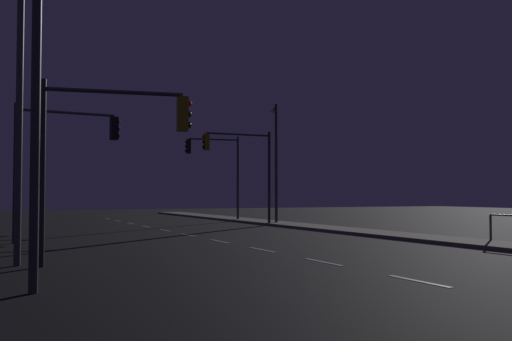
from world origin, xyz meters
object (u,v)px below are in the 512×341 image
Objects in this scene: traffic_light_far_center at (241,157)px; street_lamp_mid_block at (22,86)px; street_lamp_median at (16,53)px; street_lamp_far_end at (276,152)px; traffic_light_far_right at (216,161)px; traffic_light_far_left at (63,146)px; traffic_light_overhead_east at (113,135)px.

street_lamp_mid_block reaches higher than traffic_light_far_center.
street_lamp_far_end is at bearing 53.46° from street_lamp_median.
street_lamp_mid_block is at bearing 85.60° from street_lamp_median.
traffic_light_far_right is at bearing 110.62° from street_lamp_far_end.
street_lamp_median is at bearing -117.50° from traffic_light_far_right.
traffic_light_far_center is 0.76× the size of street_lamp_far_end.
traffic_light_far_left is at bearing 76.63° from street_lamp_mid_block.
street_lamp_median reaches higher than street_lamp_far_end.
traffic_light_far_center is 0.71× the size of street_lamp_mid_block.
street_lamp_far_end is 26.80m from street_lamp_median.
traffic_light_far_left is at bearing 79.66° from street_lamp_median.
traffic_light_far_center reaches higher than traffic_light_overhead_east.
traffic_light_far_left is 16.31m from street_lamp_far_end.
street_lamp_mid_block is at bearing -132.27° from street_lamp_far_end.
traffic_light_far_center is at bearing -165.15° from street_lamp_far_end.
traffic_light_far_right is 6.02m from traffic_light_far_center.
traffic_light_overhead_east is 20.09m from traffic_light_far_center.
traffic_light_overhead_east is 4.79m from street_lamp_median.
street_lamp_far_end reaches higher than traffic_light_overhead_east.
street_lamp_far_end is (1.99, -5.29, 0.34)m from traffic_light_far_right.
traffic_light_far_right is at bearing 50.60° from traffic_light_far_left.
traffic_light_far_right is 18.37m from traffic_light_far_left.
traffic_light_far_center reaches higher than traffic_light_far_left.
street_lamp_far_end is at bearing 33.10° from traffic_light_far_left.
traffic_light_far_right is 25.63m from traffic_light_overhead_east.
street_lamp_median reaches higher than traffic_light_far_center.
traffic_light_far_left is at bearing -146.90° from street_lamp_far_end.
traffic_light_far_left reaches higher than traffic_light_overhead_east.
traffic_light_far_center is at bearing 36.65° from traffic_light_far_left.
traffic_light_far_right reaches higher than traffic_light_overhead_east.
traffic_light_far_left is (-11.66, -14.19, -0.38)m from traffic_light_far_right.
traffic_light_far_left is 12.86m from street_lamp_median.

